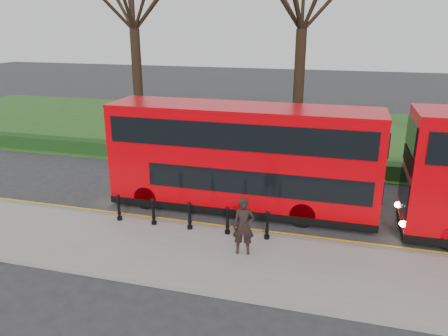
% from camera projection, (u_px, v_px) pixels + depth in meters
% --- Properties ---
extents(ground, '(120.00, 120.00, 0.00)m').
position_uv_depth(ground, '(215.00, 219.00, 17.32)').
color(ground, '#28282B').
rests_on(ground, ground).
extents(pavement, '(60.00, 4.00, 0.15)m').
position_uv_depth(pavement, '(189.00, 254.00, 14.56)').
color(pavement, gray).
rests_on(pavement, ground).
extents(kerb, '(60.00, 0.25, 0.16)m').
position_uv_depth(kerb, '(207.00, 228.00, 16.38)').
color(kerb, slate).
rests_on(kerb, ground).
extents(grass_verge, '(60.00, 18.00, 0.06)m').
position_uv_depth(grass_verge, '(275.00, 132.00, 31.02)').
color(grass_verge, '#244E1A').
rests_on(grass_verge, ground).
extents(hedge, '(60.00, 0.90, 0.80)m').
position_uv_depth(hedge, '(251.00, 160.00, 23.41)').
color(hedge, black).
rests_on(hedge, ground).
extents(yellow_line_outer, '(60.00, 0.10, 0.01)m').
position_uv_depth(yellow_line_outer, '(209.00, 226.00, 16.68)').
color(yellow_line_outer, yellow).
rests_on(yellow_line_outer, ground).
extents(yellow_line_inner, '(60.00, 0.10, 0.01)m').
position_uv_depth(yellow_line_inner, '(211.00, 224.00, 16.86)').
color(yellow_line_inner, yellow).
rests_on(yellow_line_inner, ground).
extents(bollard_row, '(5.92, 0.15, 1.00)m').
position_uv_depth(bollard_row, '(190.00, 216.00, 16.02)').
color(bollard_row, black).
rests_on(bollard_row, pavement).
extents(bus_lead, '(10.84, 2.49, 4.31)m').
position_uv_depth(bus_lead, '(242.00, 159.00, 17.67)').
color(bus_lead, '#D20008').
rests_on(bus_lead, ground).
extents(pedestrian, '(0.78, 0.59, 1.94)m').
position_uv_depth(pedestrian, '(244.00, 226.00, 14.19)').
color(pedestrian, black).
rests_on(pedestrian, pavement).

